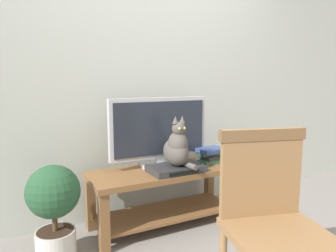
# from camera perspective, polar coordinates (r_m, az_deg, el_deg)

# --- Properties ---
(back_wall) EXTENTS (7.00, 0.12, 2.80)m
(back_wall) POSITION_cam_1_polar(r_m,az_deg,el_deg) (2.90, -4.45, 11.74)
(back_wall) COLOR #B7BCB2
(back_wall) RESTS_ON ground
(tv_stand) EXTENTS (1.28, 0.50, 0.49)m
(tv_stand) POSITION_cam_1_polar(r_m,az_deg,el_deg) (2.69, -0.50, -11.03)
(tv_stand) COLOR brown
(tv_stand) RESTS_ON ground
(tv) EXTENTS (0.89, 0.20, 0.59)m
(tv) POSITION_cam_1_polar(r_m,az_deg,el_deg) (2.66, -1.55, -0.82)
(tv) COLOR #B7B7BC
(tv) RESTS_ON tv_stand
(media_box) EXTENTS (0.44, 0.28, 0.05)m
(media_box) POSITION_cam_1_polar(r_m,az_deg,el_deg) (2.57, 1.44, -7.76)
(media_box) COLOR #2D2D30
(media_box) RESTS_ON tv_stand
(cat) EXTENTS (0.18, 0.34, 0.41)m
(cat) POSITION_cam_1_polar(r_m,az_deg,el_deg) (2.51, 1.65, -3.96)
(cat) COLOR #514C47
(cat) RESTS_ON media_box
(wooden_chair) EXTENTS (0.57, 0.58, 0.98)m
(wooden_chair) POSITION_cam_1_polar(r_m,az_deg,el_deg) (1.67, 18.48, -14.95)
(wooden_chair) COLOR olive
(wooden_chair) RESTS_ON ground
(book_stack) EXTENTS (0.25, 0.19, 0.13)m
(book_stack) POSITION_cam_1_polar(r_m,az_deg,el_deg) (2.85, 7.81, -5.26)
(book_stack) COLOR #38664C
(book_stack) RESTS_ON tv_stand
(potted_plant) EXTENTS (0.36, 0.36, 0.67)m
(potted_plant) POSITION_cam_1_polar(r_m,az_deg,el_deg) (2.32, -20.12, -13.43)
(potted_plant) COLOR beige
(potted_plant) RESTS_ON ground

